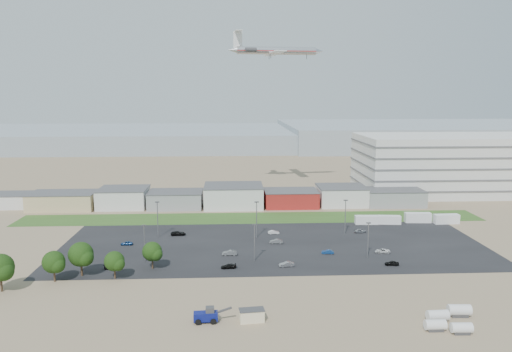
{
  "coord_description": "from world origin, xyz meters",
  "views": [
    {
      "loc": [
        -6.79,
        -116.79,
        42.38
      ],
      "look_at": [
        0.18,
        22.0,
        19.7
      ],
      "focal_mm": 35.0,
      "sensor_mm": 36.0,
      "label": 1
    }
  ],
  "objects": [
    {
      "name": "lightpole_back_l",
      "position": [
        -28.99,
        30.01,
        5.43
      ],
      "size": [
        1.28,
        0.53,
        10.86
      ],
      "primitive_type": null,
      "color": "slate",
      "rests_on": "ground"
    },
    {
      "name": "parked_car_10",
      "position": [
        -36.04,
        2.46,
        0.65
      ],
      "size": [
        4.58,
        2.14,
        1.29
      ],
      "primitive_type": "imported",
      "rotation": [
        0.0,
        0.0,
        1.65
      ],
      "color": "black",
      "rests_on": "ground"
    },
    {
      "name": "storage_tank_ne",
      "position": [
        37.05,
        -27.99,
        1.29
      ],
      "size": [
        4.43,
        2.42,
        2.58
      ],
      "primitive_type": null,
      "rotation": [
        0.0,
        0.0,
        -0.06
      ],
      "color": "silver",
      "rests_on": "ground"
    },
    {
      "name": "parked_car_2",
      "position": [
        33.35,
        1.39,
        0.59
      ],
      "size": [
        3.62,
        1.84,
        1.18
      ],
      "primitive_type": "imported",
      "rotation": [
        0.0,
        0.0,
        -1.7
      ],
      "color": "black",
      "rests_on": "ground"
    },
    {
      "name": "storage_tank_se",
      "position": [
        34.23,
        -34.98,
        1.12
      ],
      "size": [
        3.79,
        2.01,
        2.23
      ],
      "primitive_type": null,
      "rotation": [
        0.0,
        0.0,
        -0.04
      ],
      "color": "silver",
      "rests_on": "ground"
    },
    {
      "name": "portable_shed",
      "position": [
        -3.14,
        -28.16,
        1.2
      ],
      "size": [
        5.02,
        2.99,
        2.4
      ],
      "primitive_type": null,
      "rotation": [
        0.0,
        0.0,
        0.11
      ],
      "color": "beige",
      "rests_on": "ground"
    },
    {
      "name": "parked_car_3",
      "position": [
        -7.66,
        1.29,
        0.55
      ],
      "size": [
        3.88,
        1.77,
        1.1
      ],
      "primitive_type": "imported",
      "rotation": [
        0.0,
        0.0,
        -1.51
      ],
      "color": "black",
      "rests_on": "ground"
    },
    {
      "name": "hills_backdrop",
      "position": [
        40.0,
        315.0,
        4.5
      ],
      "size": [
        700.0,
        200.0,
        9.0
      ],
      "primitive_type": null,
      "color": "gray",
      "rests_on": "ground"
    },
    {
      "name": "parked_car_5",
      "position": [
        -36.76,
        22.05,
        0.57
      ],
      "size": [
        3.36,
        1.39,
        1.14
      ],
      "primitive_type": "imported",
      "rotation": [
        0.0,
        0.0,
        -1.58
      ],
      "color": "navy",
      "rests_on": "ground"
    },
    {
      "name": "tree_far_left",
      "position": [
        -57.02,
        -10.91,
        4.79
      ],
      "size": [
        6.38,
        6.38,
        9.57
      ],
      "primitive_type": null,
      "color": "black",
      "rests_on": "ground"
    },
    {
      "name": "parked_car_1",
      "position": [
        19.01,
        11.4,
        0.54
      ],
      "size": [
        3.4,
        1.55,
        1.08
      ],
      "primitive_type": "imported",
      "rotation": [
        0.0,
        0.0,
        -1.7
      ],
      "color": "navy",
      "rests_on": "ground"
    },
    {
      "name": "lightpole_front_l",
      "position": [
        -29.13,
        7.53,
        4.84
      ],
      "size": [
        1.14,
        0.47,
        9.67
      ],
      "primitive_type": null,
      "color": "slate",
      "rests_on": "ground"
    },
    {
      "name": "lightpole_back_r",
      "position": [
        28.01,
        30.32,
        5.36
      ],
      "size": [
        1.26,
        0.53,
        10.73
      ],
      "primitive_type": null,
      "color": "slate",
      "rests_on": "ground"
    },
    {
      "name": "lightpole_front_m",
      "position": [
        -0.99,
        6.72,
        4.87
      ],
      "size": [
        1.15,
        0.48,
        9.74
      ],
      "primitive_type": null,
      "color": "slate",
      "rests_on": "ground"
    },
    {
      "name": "parked_car_11",
      "position": [
        6.12,
        31.5,
        0.56
      ],
      "size": [
        3.5,
        1.48,
        1.12
      ],
      "primitive_type": "imported",
      "rotation": [
        0.0,
        0.0,
        1.66
      ],
      "color": "silver",
      "rests_on": "ground"
    },
    {
      "name": "airliner",
      "position": [
        12.92,
        101.03,
        61.0
      ],
      "size": [
        44.77,
        33.04,
        12.36
      ],
      "primitive_type": null,
      "rotation": [
        0.0,
        0.0,
        0.11
      ],
      "color": "silver"
    },
    {
      "name": "storage_tank_sw",
      "position": [
        30.01,
        -33.59,
        1.13
      ],
      "size": [
        3.77,
        1.89,
        2.26
      ],
      "primitive_type": null,
      "rotation": [
        0.0,
        0.0,
        -0.0
      ],
      "color": "silver",
      "rests_on": "ground"
    },
    {
      "name": "tree_right",
      "position": [
        -34.09,
        -4.38,
        3.73
      ],
      "size": [
        4.98,
        4.98,
        7.46
      ],
      "primitive_type": null,
      "color": "black",
      "rests_on": "ground"
    },
    {
      "name": "lightpole_back_m",
      "position": [
        0.68,
        28.11,
        5.49
      ],
      "size": [
        1.29,
        0.54,
        10.97
      ],
      "primitive_type": null,
      "color": "slate",
      "rests_on": "ground"
    },
    {
      "name": "storage_tank_nw",
      "position": [
        31.98,
        -29.92,
        1.2
      ],
      "size": [
        4.1,
        2.19,
        2.41
      ],
      "primitive_type": null,
      "rotation": [
        0.0,
        0.0,
        0.05
      ],
      "color": "silver",
      "rests_on": "ground"
    },
    {
      "name": "box_trailer_c",
      "position": [
        55.78,
        43.35,
        1.61
      ],
      "size": [
        8.78,
        3.31,
        3.23
      ],
      "primitive_type": null,
      "rotation": [
        0.0,
        0.0,
        -0.07
      ],
      "color": "silver",
      "rests_on": "ground"
    },
    {
      "name": "grass_strip",
      "position": [
        0.0,
        52.0,
        0.01
      ],
      "size": [
        160.0,
        16.0,
        0.02
      ],
      "primitive_type": "cube",
      "color": "#30541F",
      "rests_on": "ground"
    },
    {
      "name": "tree_left",
      "position": [
        -47.51,
        -5.53,
        4.1
      ],
      "size": [
        5.47,
        5.47,
        8.2
      ],
      "primitive_type": null,
      "color": "black",
      "rests_on": "ground"
    },
    {
      "name": "parked_car_0",
      "position": [
        34.0,
        11.37,
        0.55
      ],
      "size": [
        4.17,
        2.3,
        1.11
      ],
      "primitive_type": "imported",
      "rotation": [
        0.0,
        0.0,
        -1.69
      ],
      "color": "silver",
      "rests_on": "ground"
    },
    {
      "name": "parked_car_9",
      "position": [
        -23.12,
        31.4,
        0.63
      ],
      "size": [
        4.58,
        2.22,
        1.26
      ],
      "primitive_type": "imported",
      "rotation": [
        0.0,
        0.0,
        1.6
      ],
      "color": "black",
      "rests_on": "ground"
    },
    {
      "name": "telehandler",
      "position": [
        -11.82,
        -28.17,
        1.51
      ],
      "size": [
        7.36,
        2.73,
        3.03
      ],
      "primitive_type": null,
      "rotation": [
        0.0,
        0.0,
        0.04
      ],
      "color": "navy",
      "rests_on": "ground"
    },
    {
      "name": "building_row",
      "position": [
        -17.0,
        71.0,
        4.0
      ],
      "size": [
        170.0,
        20.0,
        8.0
      ],
      "primitive_type": null,
      "color": "silver",
      "rests_on": "ground"
    },
    {
      "name": "parked_car_7",
      "position": [
        6.04,
        21.53,
        0.63
      ],
      "size": [
        3.94,
        1.79,
        1.25
      ],
      "primitive_type": "imported",
      "rotation": [
        0.0,
        0.0,
        -1.7
      ],
      "color": "#595B5E",
      "rests_on": "ground"
    },
    {
      "name": "parking_lot",
      "position": [
        5.0,
        20.0,
        0.01
      ],
      "size": [
        120.0,
        50.0,
        0.01
      ],
      "primitive_type": "cube",
      "color": "black",
      "rests_on": "ground"
    },
    {
      "name": "parked_car_4",
      "position": [
        -7.38,
        11.5,
        0.66
      ],
      "size": [
        4.04,
        1.54,
        1.31
      ],
      "primitive_type": "imported",
      "rotation": [
        0.0,
        0.0,
        -1.61
      ],
      "color": "#595B5E",
      "rests_on": "ground"
    },
    {
      "name": "parked_car_13",
      "position": [
        6.81,
        1.79,
        0.62
      ],
      "size": [
        3.87,
        1.7,
        1.23
      ],
      "primitive_type": "imported",
      "rotation": [
        0.0,
        0.0,
        -1.46
      ],
      "color": "#A5A5AA",
      "rests_on": "ground"
    },
    {
      "name": "box_trailer_b",
      "position": [
        45.5,
        41.68,
        1.39
      ],
      "size": [
        7.64,
        3.13,
        2.79
      ],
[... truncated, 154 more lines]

